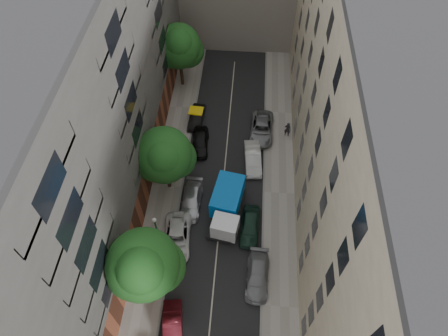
# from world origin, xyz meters

# --- Properties ---
(ground) EXTENTS (120.00, 120.00, 0.00)m
(ground) POSITION_xyz_m (0.00, 0.00, 0.00)
(ground) COLOR #4C4C49
(ground) RESTS_ON ground
(road_surface) EXTENTS (8.00, 44.00, 0.02)m
(road_surface) POSITION_xyz_m (0.00, 0.00, 0.01)
(road_surface) COLOR black
(road_surface) RESTS_ON ground
(sidewalk_left) EXTENTS (3.00, 44.00, 0.15)m
(sidewalk_left) POSITION_xyz_m (-5.50, 0.00, 0.07)
(sidewalk_left) COLOR gray
(sidewalk_left) RESTS_ON ground
(sidewalk_right) EXTENTS (3.00, 44.00, 0.15)m
(sidewalk_right) POSITION_xyz_m (5.50, 0.00, 0.07)
(sidewalk_right) COLOR gray
(sidewalk_right) RESTS_ON ground
(building_left) EXTENTS (8.00, 44.00, 20.00)m
(building_left) POSITION_xyz_m (-11.00, 0.00, 10.00)
(building_left) COLOR #494744
(building_left) RESTS_ON ground
(building_right) EXTENTS (8.00, 44.00, 20.00)m
(building_right) POSITION_xyz_m (11.00, 0.00, 10.00)
(building_right) COLOR #C4B799
(building_right) RESTS_ON ground
(tarp_truck) EXTENTS (3.36, 6.39, 2.79)m
(tarp_truck) POSITION_xyz_m (0.60, -2.71, 1.54)
(tarp_truck) COLOR black
(tarp_truck) RESTS_ON ground
(car_left_1) EXTENTS (2.06, 4.33, 1.37)m
(car_left_1) POSITION_xyz_m (-2.80, -13.40, 0.68)
(car_left_1) COLOR #4E0F17
(car_left_1) RESTS_ON ground
(car_left_2) EXTENTS (2.68, 5.22, 1.41)m
(car_left_2) POSITION_xyz_m (-3.60, -5.80, 0.70)
(car_left_2) COLOR silver
(car_left_2) RESTS_ON ground
(car_left_3) EXTENTS (2.02, 4.66, 1.34)m
(car_left_3) POSITION_xyz_m (-2.80, -1.81, 0.67)
(car_left_3) COLOR #AFAEB3
(car_left_3) RESTS_ON ground
(car_left_4) EXTENTS (1.92, 4.32, 1.44)m
(car_left_4) POSITION_xyz_m (-2.80, 5.40, 0.72)
(car_left_4) COLOR black
(car_left_4) RESTS_ON ground
(car_left_5) EXTENTS (1.66, 4.04, 1.30)m
(car_left_5) POSITION_xyz_m (-3.60, 9.00, 0.65)
(car_left_5) COLOR black
(car_left_5) RESTS_ON ground
(car_right_1) EXTENTS (2.05, 4.68, 1.34)m
(car_right_1) POSITION_xyz_m (3.60, -8.80, 0.67)
(car_right_1) COLOR slate
(car_right_1) RESTS_ON ground
(car_right_2) EXTENTS (1.97, 4.39, 1.46)m
(car_right_2) POSITION_xyz_m (2.80, -4.21, 0.73)
(car_right_2) COLOR #152F24
(car_right_2) RESTS_ON ground
(car_right_3) EXTENTS (2.02, 4.65, 1.49)m
(car_right_3) POSITION_xyz_m (2.80, 3.60, 0.74)
(car_right_3) COLOR silver
(car_right_3) RESTS_ON ground
(car_right_4) EXTENTS (2.59, 5.30, 1.45)m
(car_right_4) POSITION_xyz_m (3.60, 7.80, 0.73)
(car_right_4) COLOR gray
(car_right_4) RESTS_ON ground
(tree_near) EXTENTS (5.43, 5.17, 9.35)m
(tree_near) POSITION_xyz_m (-4.50, -11.11, 6.46)
(tree_near) COLOR #382619
(tree_near) RESTS_ON sidewalk_left
(tree_mid) EXTENTS (5.45, 5.20, 7.39)m
(tree_mid) POSITION_xyz_m (-5.14, -0.08, 4.81)
(tree_mid) COLOR #382619
(tree_mid) RESTS_ON sidewalk_left
(tree_far) EXTENTS (5.27, 4.99, 7.98)m
(tree_far) POSITION_xyz_m (-5.93, 14.88, 5.38)
(tree_far) COLOR #382619
(tree_far) RESTS_ON sidewalk_left
(lamp_post) EXTENTS (0.36, 0.36, 5.74)m
(lamp_post) POSITION_xyz_m (-4.72, -6.99, 3.74)
(lamp_post) COLOR #1B5E2E
(lamp_post) RESTS_ON sidewalk_left
(pedestrian) EXTENTS (0.78, 0.61, 1.88)m
(pedestrian) POSITION_xyz_m (6.35, 7.58, 1.09)
(pedestrian) COLOR black
(pedestrian) RESTS_ON sidewalk_right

